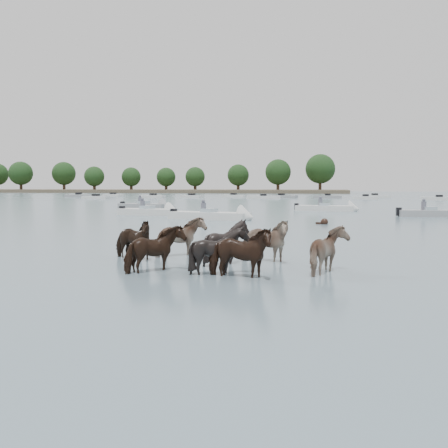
# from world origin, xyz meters

# --- Properties ---
(ground) EXTENTS (400.00, 400.00, 0.00)m
(ground) POSITION_xyz_m (0.00, 0.00, 0.00)
(ground) COLOR slate
(ground) RESTS_ON ground
(shoreline) EXTENTS (160.00, 30.00, 1.00)m
(shoreline) POSITION_xyz_m (-70.00, 150.00, 0.50)
(shoreline) COLOR #4C4233
(shoreline) RESTS_ON ground
(pony_herd) EXTENTS (7.43, 4.55, 1.43)m
(pony_herd) POSITION_xyz_m (1.46, 0.02, 0.53)
(pony_herd) COLOR black
(pony_herd) RESTS_ON ground
(swimming_pony) EXTENTS (0.72, 0.44, 0.44)m
(swimming_pony) POSITION_xyz_m (4.12, 16.34, 0.10)
(swimming_pony) COLOR black
(swimming_pony) RESTS_ON ground
(motorboat_a) EXTENTS (5.19, 2.29, 1.92)m
(motorboat_a) POSITION_xyz_m (-8.51, 22.93, 0.23)
(motorboat_a) COLOR silver
(motorboat_a) RESTS_ON ground
(motorboat_b) EXTENTS (6.17, 2.88, 1.92)m
(motorboat_b) POSITION_xyz_m (-2.65, 19.00, 0.22)
(motorboat_b) COLOR silver
(motorboat_b) RESTS_ON ground
(motorboat_c) EXTENTS (5.80, 2.28, 1.92)m
(motorboat_c) POSITION_xyz_m (4.78, 32.20, 0.23)
(motorboat_c) COLOR silver
(motorboat_c) RESTS_ON ground
(motorboat_d) EXTENTS (5.04, 2.14, 1.92)m
(motorboat_d) POSITION_xyz_m (12.25, 25.41, 0.23)
(motorboat_d) COLOR gray
(motorboat_d) RESTS_ON ground
(motorboat_f) EXTENTS (5.95, 3.00, 1.92)m
(motorboat_f) POSITION_xyz_m (-12.83, 33.37, 0.22)
(motorboat_f) COLOR gray
(motorboat_f) RESTS_ON ground
(distant_flotilla) EXTENTS (104.43, 25.85, 0.93)m
(distant_flotilla) POSITION_xyz_m (1.03, 77.48, 0.26)
(distant_flotilla) COLOR silver
(distant_flotilla) RESTS_ON ground
(treeline) EXTENTS (152.87, 21.27, 12.58)m
(treeline) POSITION_xyz_m (-65.85, 151.47, 6.40)
(treeline) COLOR #382619
(treeline) RESTS_ON ground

